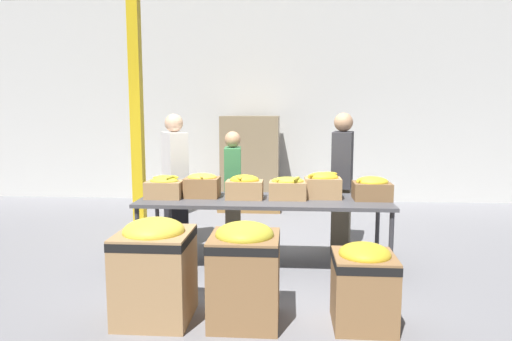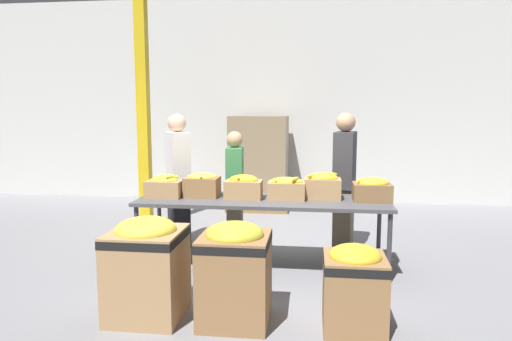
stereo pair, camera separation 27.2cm
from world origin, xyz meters
The scene contains 17 objects.
ground_plane centered at (0.00, 0.00, 0.00)m, with size 30.00×30.00×0.00m, color gray.
wall_back centered at (0.00, 4.05, 2.00)m, with size 16.00×0.08×4.00m.
sorting_table centered at (0.00, 0.00, 0.75)m, with size 2.83×0.86×0.80m.
banana_box_0 centered at (-1.14, -0.03, 0.92)m, with size 0.41×0.29×0.27m.
banana_box_1 centered at (-0.72, 0.08, 0.94)m, with size 0.39×0.33×0.28m.
banana_box_2 centered at (-0.22, 0.00, 0.94)m, with size 0.41×0.27×0.28m.
banana_box_3 centered at (0.27, 0.02, 0.93)m, with size 0.41×0.30×0.27m.
banana_box_4 centered at (0.67, 0.10, 0.95)m, with size 0.41×0.28×0.30m.
banana_box_5 centered at (1.22, 0.05, 0.93)m, with size 0.41×0.33×0.26m.
volunteer_0 centered at (-1.20, 0.71, 0.87)m, with size 0.44×0.53×1.76m.
volunteer_1 centered at (-0.44, 0.67, 0.76)m, with size 0.24×0.43×1.54m.
volunteer_2 centered at (0.96, 0.70, 0.88)m, with size 0.32×0.51×1.77m.
donation_bin_0 centered at (-0.86, -1.40, 0.47)m, with size 0.62×0.62×0.89m.
donation_bin_1 centered at (-0.08, -1.40, 0.46)m, with size 0.58×0.58×0.87m.
donation_bin_2 centered at (0.91, -1.40, 0.38)m, with size 0.51×0.51×0.71m.
support_pillar centered at (-1.99, 1.61, 2.00)m, with size 0.16×0.16×4.00m.
pallet_stack_0 centered at (-0.43, 3.31, 0.84)m, with size 1.12×1.12×1.70m.
Camera 1 is at (0.28, -5.08, 1.79)m, focal length 32.00 mm.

